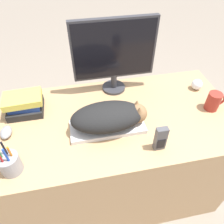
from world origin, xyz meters
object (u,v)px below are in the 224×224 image
Objects in this scene: cat at (111,116)px; baseball at (197,84)px; pen_cup at (10,163)px; keyboard at (108,127)px; coffee_mug at (214,101)px; monitor at (114,52)px; phone at (161,139)px; computer_mouse at (6,132)px; book_stack at (24,104)px.

baseball is at bearing 20.38° from cat.
keyboard is at bearing 19.27° from pen_cup.
coffee_mug is 0.19m from baseball.
monitor reaches higher than phone.
keyboard is 0.52m from computer_mouse.
book_stack is (0.09, 0.16, 0.04)m from computer_mouse.
keyboard is 2.03× the size of pen_cup.
coffee_mug is 1.07m from book_stack.
baseball is at bearing 45.00° from phone.
computer_mouse reaches higher than keyboard.
computer_mouse is 1.32× the size of baseball.
phone is (0.22, -0.17, 0.06)m from keyboard.
phone reaches higher than coffee_mug.
cat is at bearing -26.22° from book_stack.
keyboard is at bearing -180.00° from cat.
keyboard is at bearing 141.89° from phone.
keyboard is at bearing -107.30° from monitor.
coffee_mug is 0.45m from phone.
baseball is at bearing -11.47° from monitor.
monitor is 4.29× the size of coffee_mug.
coffee_mug is 0.58× the size of pen_cup.
cat is 1.88× the size of book_stack.
computer_mouse is at bearing 173.53° from cat.
computer_mouse is 1.15m from baseball.
cat is at bearing -159.62° from baseball.
book_stack is (-0.43, 0.22, 0.04)m from keyboard.
monitor is 0.63m from coffee_mug.
cat is 0.50m from book_stack.
coffee_mug is at bearing 27.71° from phone.
computer_mouse is 0.19m from book_stack.
keyboard is 5.74× the size of baseball.
cat is 3.52× the size of coffee_mug.
keyboard is at bearing -160.12° from baseball.
monitor is 2.50× the size of pen_cup.
monitor reaches higher than baseball.
monitor is at bearing 168.53° from baseball.
cat is 5.81× the size of baseball.
book_stack is (-0.53, -0.11, -0.20)m from monitor.
cat is 2.05× the size of pen_cup.
coffee_mug is at bearing -9.96° from book_stack.
coffee_mug reaches higher than keyboard.
cat reaches higher than book_stack.
monitor is 3.48× the size of phone.
pen_cup is 2.83× the size of baseball.
coffee_mug is (0.62, 0.04, 0.04)m from keyboard.
pen_cup is at bearing -94.63° from book_stack.
baseball is at bearing 19.62° from pen_cup.
phone reaches higher than computer_mouse.
pen_cup is at bearing -160.73° from keyboard.
monitor is 2.29× the size of book_stack.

